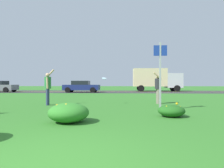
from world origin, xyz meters
TOP-DOWN VIEW (x-y plane):
  - ground_plane at (0.00, 11.78)m, footprint 120.00×120.00m
  - highway_strip at (0.00, 23.56)m, footprint 120.00×8.05m
  - highway_center_stripe at (0.00, 23.56)m, footprint 120.00×0.16m
  - daylily_clump_front_left at (-0.44, 3.16)m, footprint 1.20×1.14m
  - daylily_clump_mid_center at (2.81, 4.30)m, footprint 0.91×0.85m
  - sign_post_near_path at (2.72, 5.86)m, footprint 0.56×0.10m
  - person_thrower_green_shirt at (-2.78, 7.48)m, footprint 0.46×0.53m
  - person_catcher_dark_shirt at (3.09, 8.50)m, footprint 0.49×0.54m
  - frisbee_pale_blue at (0.13, 8.00)m, footprint 0.26×0.24m
  - car_navy_center_left at (-4.10, 21.75)m, footprint 4.50×2.00m
  - box_truck_silver at (5.80, 25.37)m, footprint 6.70×2.46m

SIDE VIEW (x-z plane):
  - ground_plane at x=0.00m, z-range 0.00..0.00m
  - highway_strip at x=0.00m, z-range 0.00..0.01m
  - highway_center_stripe at x=0.00m, z-range 0.01..0.01m
  - daylily_clump_mid_center at x=2.81m, z-range -0.02..0.44m
  - daylily_clump_front_left at x=-0.44m, z-range 0.00..0.57m
  - car_navy_center_left at x=-4.10m, z-range 0.01..1.46m
  - person_catcher_dark_shirt at x=3.09m, z-range 0.09..1.85m
  - person_thrower_green_shirt at x=-2.78m, z-range 0.07..1.97m
  - frisbee_pale_blue at x=0.13m, z-range 1.34..1.49m
  - sign_post_near_path at x=2.72m, z-range 0.29..3.17m
  - box_truck_silver at x=5.80m, z-range 0.20..3.40m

